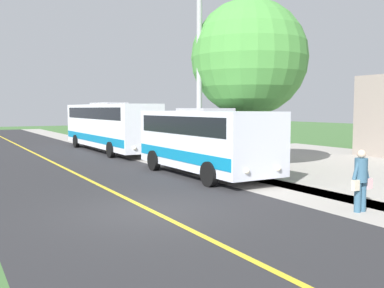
# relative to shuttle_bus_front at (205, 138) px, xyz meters

# --- Properties ---
(ground_plane) EXTENTS (120.00, 120.00, 0.00)m
(ground_plane) POSITION_rel_shuttle_bus_front_xyz_m (4.53, 4.62, -1.53)
(ground_plane) COLOR #3D6633
(road_surface) EXTENTS (8.00, 100.00, 0.01)m
(road_surface) POSITION_rel_shuttle_bus_front_xyz_m (4.53, 4.62, -1.53)
(road_surface) COLOR #28282B
(road_surface) RESTS_ON ground
(sidewalk) EXTENTS (2.40, 100.00, 0.01)m
(sidewalk) POSITION_rel_shuttle_bus_front_xyz_m (-0.67, 4.62, -1.53)
(sidewalk) COLOR #9E9991
(sidewalk) RESTS_ON ground
(road_centre_line) EXTENTS (0.16, 100.00, 0.00)m
(road_centre_line) POSITION_rel_shuttle_bus_front_xyz_m (4.53, 4.62, -1.52)
(road_centre_line) COLOR gold
(road_centre_line) RESTS_ON ground
(shuttle_bus_front) EXTENTS (2.72, 7.62, 2.78)m
(shuttle_bus_front) POSITION_rel_shuttle_bus_front_xyz_m (0.00, 0.00, 0.00)
(shuttle_bus_front) COLOR silver
(shuttle_bus_front) RESTS_ON ground
(transit_bus_rear) EXTENTS (2.55, 11.88, 3.14)m
(transit_bus_rear) POSITION_rel_shuttle_bus_front_xyz_m (0.08, -11.72, 0.19)
(transit_bus_rear) COLOR white
(transit_bus_rear) RESTS_ON ground
(pedestrian_with_bags) EXTENTS (0.72, 0.34, 1.67)m
(pedestrian_with_bags) POSITION_rel_shuttle_bus_front_xyz_m (-0.28, 7.51, -0.64)
(pedestrian_with_bags) COLOR #335972
(pedestrian_with_bags) RESTS_ON ground
(street_light_pole) EXTENTS (1.97, 0.24, 7.96)m
(street_light_pole) POSITION_rel_shuttle_bus_front_xyz_m (-0.34, -1.22, 2.85)
(street_light_pole) COLOR #9E9EA3
(street_light_pole) RESTS_ON ground
(tree_curbside) EXTENTS (5.29, 5.29, 7.70)m
(tree_curbside) POSITION_rel_shuttle_bus_front_xyz_m (-2.87, -0.81, 3.52)
(tree_curbside) COLOR #4C3826
(tree_curbside) RESTS_ON ground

